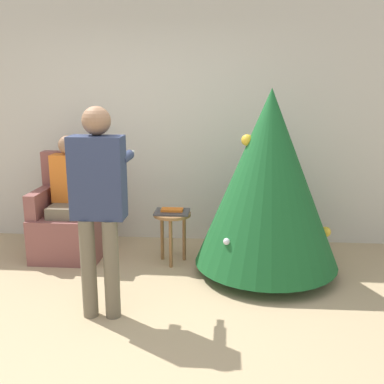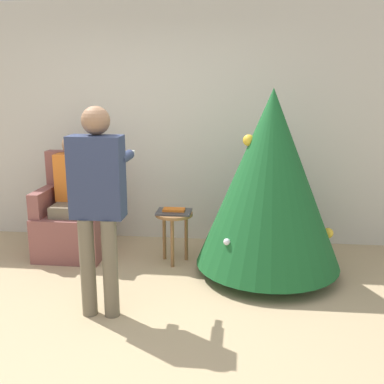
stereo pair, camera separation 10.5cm
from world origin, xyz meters
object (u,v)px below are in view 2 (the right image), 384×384
(side_stool, at_px, (174,222))
(christmas_tree, at_px, (270,179))
(armchair, at_px, (75,219))
(person_seated, at_px, (72,190))
(person_standing, at_px, (98,194))

(side_stool, bearing_deg, christmas_tree, -10.93)
(christmas_tree, distance_m, armchair, 2.14)
(person_seated, distance_m, person_standing, 1.41)
(person_seated, xyz_separation_m, side_stool, (1.11, -0.11, -0.28))
(christmas_tree, bearing_deg, person_standing, -146.01)
(armchair, bearing_deg, side_stool, -7.17)
(armchair, distance_m, person_standing, 1.53)
(christmas_tree, bearing_deg, armchair, 171.10)
(person_seated, bearing_deg, person_standing, -60.27)
(armchair, distance_m, person_seated, 0.33)
(christmas_tree, height_order, person_seated, christmas_tree)
(person_seated, height_order, side_stool, person_seated)
(christmas_tree, height_order, side_stool, christmas_tree)
(armchair, relative_size, person_seated, 0.85)
(christmas_tree, distance_m, side_stool, 1.08)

